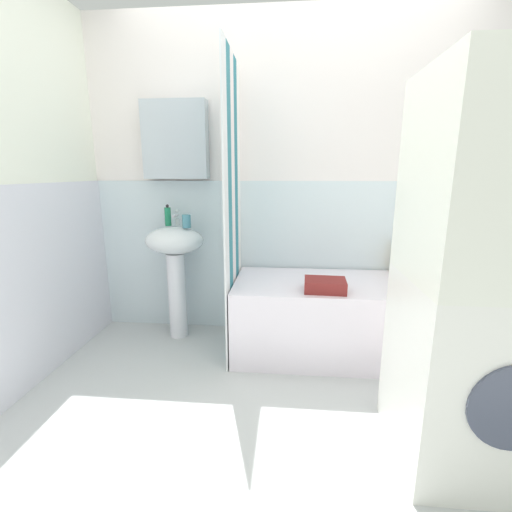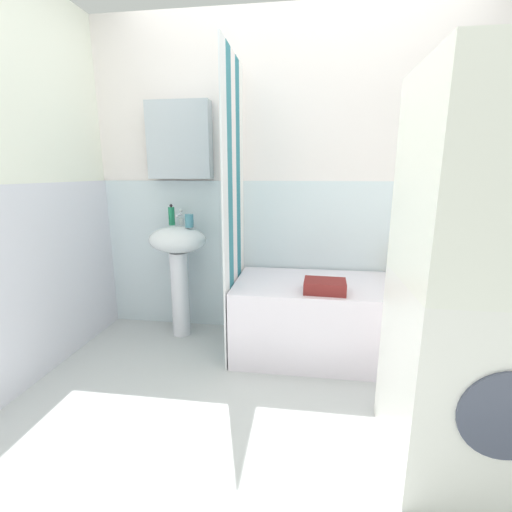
{
  "view_description": "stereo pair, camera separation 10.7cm",
  "coord_description": "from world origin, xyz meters",
  "px_view_note": "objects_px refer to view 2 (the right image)",
  "views": [
    {
      "loc": [
        -0.02,
        -1.52,
        1.26
      ],
      "look_at": [
        -0.23,
        0.74,
        0.73
      ],
      "focal_mm": 24.96,
      "sensor_mm": 36.0,
      "label": 1
    },
    {
      "loc": [
        0.08,
        -1.5,
        1.26
      ],
      "look_at": [
        -0.23,
        0.74,
        0.73
      ],
      "focal_mm": 24.96,
      "sensor_mm": 36.0,
      "label": 2
    }
  ],
  "objects_px": {
    "bathtub": "(344,319)",
    "conditioner_bottle": "(399,260)",
    "washer_dryer_stack": "(483,285)",
    "sink": "(178,257)",
    "toothbrush_cup": "(189,221)",
    "lotion_bottle": "(422,267)",
    "towel_folded": "(325,286)",
    "body_wash_bottle": "(434,266)",
    "soap_dispenser": "(172,216)"
  },
  "relations": [
    {
      "from": "soap_dispenser",
      "to": "washer_dryer_stack",
      "type": "bearing_deg",
      "value": -33.69
    },
    {
      "from": "soap_dispenser",
      "to": "lotion_bottle",
      "type": "distance_m",
      "value": 1.9
    },
    {
      "from": "toothbrush_cup",
      "to": "body_wash_bottle",
      "type": "height_order",
      "value": "toothbrush_cup"
    },
    {
      "from": "bathtub",
      "to": "sink",
      "type": "bearing_deg",
      "value": 173.03
    },
    {
      "from": "soap_dispenser",
      "to": "washer_dryer_stack",
      "type": "relative_size",
      "value": 0.1
    },
    {
      "from": "soap_dispenser",
      "to": "conditioner_bottle",
      "type": "xyz_separation_m",
      "value": [
        1.71,
        0.04,
        -0.3
      ]
    },
    {
      "from": "soap_dispenser",
      "to": "bathtub",
      "type": "bearing_deg",
      "value": -9.8
    },
    {
      "from": "soap_dispenser",
      "to": "toothbrush_cup",
      "type": "relative_size",
      "value": 1.68
    },
    {
      "from": "soap_dispenser",
      "to": "body_wash_bottle",
      "type": "bearing_deg",
      "value": 1.61
    },
    {
      "from": "soap_dispenser",
      "to": "toothbrush_cup",
      "type": "bearing_deg",
      "value": -27.21
    },
    {
      "from": "soap_dispenser",
      "to": "lotion_bottle",
      "type": "bearing_deg",
      "value": 0.72
    },
    {
      "from": "bathtub",
      "to": "washer_dryer_stack",
      "type": "relative_size",
      "value": 0.91
    },
    {
      "from": "lotion_bottle",
      "to": "towel_folded",
      "type": "bearing_deg",
      "value": -147.74
    },
    {
      "from": "bathtub",
      "to": "lotion_bottle",
      "type": "xyz_separation_m",
      "value": [
        0.56,
        0.25,
        0.33
      ]
    },
    {
      "from": "conditioner_bottle",
      "to": "towel_folded",
      "type": "bearing_deg",
      "value": -139.7
    },
    {
      "from": "bathtub",
      "to": "lotion_bottle",
      "type": "relative_size",
      "value": 9.91
    },
    {
      "from": "towel_folded",
      "to": "lotion_bottle",
      "type": "bearing_deg",
      "value": 32.26
    },
    {
      "from": "conditioner_bottle",
      "to": "towel_folded",
      "type": "height_order",
      "value": "conditioner_bottle"
    },
    {
      "from": "sink",
      "to": "soap_dispenser",
      "type": "bearing_deg",
      "value": 131.54
    },
    {
      "from": "sink",
      "to": "body_wash_bottle",
      "type": "distance_m",
      "value": 1.9
    },
    {
      "from": "body_wash_bottle",
      "to": "conditioner_bottle",
      "type": "relative_size",
      "value": 0.64
    },
    {
      "from": "washer_dryer_stack",
      "to": "lotion_bottle",
      "type": "bearing_deg",
      "value": 83.16
    },
    {
      "from": "toothbrush_cup",
      "to": "conditioner_bottle",
      "type": "height_order",
      "value": "toothbrush_cup"
    },
    {
      "from": "conditioner_bottle",
      "to": "soap_dispenser",
      "type": "bearing_deg",
      "value": -178.51
    },
    {
      "from": "conditioner_bottle",
      "to": "sink",
      "type": "bearing_deg",
      "value": -175.87
    },
    {
      "from": "soap_dispenser",
      "to": "lotion_bottle",
      "type": "height_order",
      "value": "soap_dispenser"
    },
    {
      "from": "body_wash_bottle",
      "to": "conditioner_bottle",
      "type": "xyz_separation_m",
      "value": [
        -0.25,
        -0.01,
        0.04
      ]
    },
    {
      "from": "toothbrush_cup",
      "to": "conditioner_bottle",
      "type": "distance_m",
      "value": 1.57
    },
    {
      "from": "washer_dryer_stack",
      "to": "conditioner_bottle",
      "type": "bearing_deg",
      "value": 90.81
    },
    {
      "from": "sink",
      "to": "toothbrush_cup",
      "type": "distance_m",
      "value": 0.3
    },
    {
      "from": "body_wash_bottle",
      "to": "conditioner_bottle",
      "type": "height_order",
      "value": "conditioner_bottle"
    },
    {
      "from": "bathtub",
      "to": "body_wash_bottle",
      "type": "height_order",
      "value": "body_wash_bottle"
    },
    {
      "from": "sink",
      "to": "bathtub",
      "type": "distance_m",
      "value": 1.3
    },
    {
      "from": "washer_dryer_stack",
      "to": "bathtub",
      "type": "bearing_deg",
      "value": 114.46
    },
    {
      "from": "bathtub",
      "to": "washer_dryer_stack",
      "type": "distance_m",
      "value": 1.16
    },
    {
      "from": "toothbrush_cup",
      "to": "bathtub",
      "type": "xyz_separation_m",
      "value": [
        1.14,
        -0.14,
        -0.65
      ]
    },
    {
      "from": "sink",
      "to": "towel_folded",
      "type": "distance_m",
      "value": 1.15
    },
    {
      "from": "towel_folded",
      "to": "sink",
      "type": "bearing_deg",
      "value": 162.01
    },
    {
      "from": "washer_dryer_stack",
      "to": "body_wash_bottle",
      "type": "bearing_deg",
      "value": 78.99
    },
    {
      "from": "sink",
      "to": "toothbrush_cup",
      "type": "height_order",
      "value": "toothbrush_cup"
    },
    {
      "from": "bathtub",
      "to": "conditioner_bottle",
      "type": "height_order",
      "value": "conditioner_bottle"
    },
    {
      "from": "toothbrush_cup",
      "to": "body_wash_bottle",
      "type": "xyz_separation_m",
      "value": [
        1.79,
        0.14,
        -0.32
      ]
    },
    {
      "from": "toothbrush_cup",
      "to": "washer_dryer_stack",
      "type": "relative_size",
      "value": 0.06
    },
    {
      "from": "sink",
      "to": "towel_folded",
      "type": "bearing_deg",
      "value": -17.99
    },
    {
      "from": "sink",
      "to": "conditioner_bottle",
      "type": "xyz_separation_m",
      "value": [
        1.64,
        0.12,
        0.0
      ]
    },
    {
      "from": "toothbrush_cup",
      "to": "conditioner_bottle",
      "type": "xyz_separation_m",
      "value": [
        1.54,
        0.13,
        -0.28
      ]
    },
    {
      "from": "towel_folded",
      "to": "toothbrush_cup",
      "type": "bearing_deg",
      "value": 160.93
    },
    {
      "from": "sink",
      "to": "toothbrush_cup",
      "type": "xyz_separation_m",
      "value": [
        0.1,
        -0.01,
        0.28
      ]
    },
    {
      "from": "sink",
      "to": "washer_dryer_stack",
      "type": "xyz_separation_m",
      "value": [
        1.66,
        -1.08,
        0.19
      ]
    },
    {
      "from": "conditioner_bottle",
      "to": "body_wash_bottle",
      "type": "bearing_deg",
      "value": 2.38
    }
  ]
}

